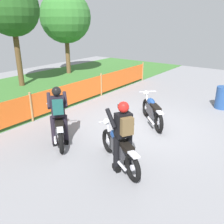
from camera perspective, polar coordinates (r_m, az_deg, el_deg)
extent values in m
cube|color=gray|center=(8.27, 6.69, -3.24)|extent=(24.00, 24.00, 0.02)
cube|color=#386B2D|center=(12.79, -20.49, 4.36)|extent=(24.00, 7.01, 0.01)
cylinder|color=#997547|center=(8.82, -18.44, 1.10)|extent=(0.08, 0.08, 1.05)
cylinder|color=#997547|center=(11.34, -2.56, 6.41)|extent=(0.08, 0.08, 1.05)
cylinder|color=#997547|center=(14.46, 7.19, 9.41)|extent=(0.08, 0.08, 1.05)
cube|color=orange|center=(9.97, -9.53, 4.24)|extent=(3.77, 0.02, 0.85)
cube|color=orange|center=(12.85, 2.89, 8.21)|extent=(3.77, 0.02, 0.85)
cylinder|color=brown|center=(13.88, -21.10, 11.70)|extent=(0.28, 0.28, 2.94)
sphere|color=#23511E|center=(13.76, -22.48, 21.57)|extent=(2.66, 2.66, 2.66)
cylinder|color=brown|center=(16.54, -10.34, 13.05)|extent=(0.28, 0.28, 2.40)
sphere|color=#33702D|center=(16.40, -10.90, 21.05)|extent=(3.16, 3.16, 3.16)
torus|color=black|center=(9.00, 8.00, 1.02)|extent=(0.54, 0.54, 0.65)
cylinder|color=silver|center=(9.00, 8.00, 1.02)|extent=(0.14, 0.14, 0.14)
torus|color=black|center=(7.75, 10.92, -2.50)|extent=(0.54, 0.54, 0.65)
cylinder|color=silver|center=(7.75, 10.92, -2.50)|extent=(0.14, 0.14, 0.14)
cube|color=#38383D|center=(8.26, 9.53, 0.45)|extent=(0.60, 0.60, 0.32)
ellipsoid|color=navy|center=(8.39, 9.13, 2.42)|extent=(0.54, 0.55, 0.22)
cube|color=black|center=(7.97, 10.16, 1.12)|extent=(0.56, 0.56, 0.10)
cube|color=silver|center=(7.62, 11.10, -0.04)|extent=(0.37, 0.37, 0.04)
cylinder|color=silver|center=(8.85, 8.20, 2.68)|extent=(0.21, 0.21, 0.58)
sphere|color=white|center=(8.93, 7.98, 4.43)|extent=(0.26, 0.26, 0.18)
cylinder|color=silver|center=(8.71, 8.39, 4.76)|extent=(0.45, 0.45, 0.03)
cylinder|color=silver|center=(8.04, 9.11, -2.00)|extent=(0.44, 0.45, 0.07)
torus|color=black|center=(7.91, -12.45, -2.10)|extent=(0.50, 0.58, 0.65)
cylinder|color=silver|center=(7.91, -12.45, -2.10)|extent=(0.14, 0.15, 0.14)
torus|color=black|center=(6.61, -11.91, -6.79)|extent=(0.50, 0.58, 0.65)
cylinder|color=silver|center=(6.61, -11.91, -6.79)|extent=(0.14, 0.15, 0.14)
cube|color=#38383D|center=(7.13, -12.30, -3.06)|extent=(0.58, 0.63, 0.33)
ellipsoid|color=maroon|center=(7.27, -12.52, -0.71)|extent=(0.53, 0.57, 0.22)
cube|color=black|center=(6.82, -12.32, -2.42)|extent=(0.54, 0.59, 0.10)
cube|color=silver|center=(6.45, -12.14, -3.97)|extent=(0.36, 0.39, 0.04)
cylinder|color=silver|center=(7.74, -12.60, -0.25)|extent=(0.19, 0.22, 0.58)
sphere|color=white|center=(7.82, -12.78, 1.78)|extent=(0.26, 0.26, 0.18)
cylinder|color=silver|center=(7.59, -12.79, 2.09)|extent=(0.49, 0.41, 0.03)
cylinder|color=silver|center=(6.96, -13.20, -6.04)|extent=(0.41, 0.48, 0.07)
torus|color=black|center=(6.53, -0.97, -6.78)|extent=(0.41, 0.60, 0.63)
cylinder|color=silver|center=(6.53, -0.97, -6.78)|extent=(0.12, 0.15, 0.14)
torus|color=black|center=(5.45, 4.86, -12.93)|extent=(0.41, 0.60, 0.63)
cylinder|color=silver|center=(5.45, 4.86, -12.93)|extent=(0.12, 0.15, 0.14)
cube|color=#38383D|center=(5.85, 1.89, -8.31)|extent=(0.50, 0.63, 0.32)
ellipsoid|color=navy|center=(5.93, 0.96, -5.50)|extent=(0.46, 0.56, 0.22)
cube|color=black|center=(5.56, 3.02, -7.75)|extent=(0.46, 0.59, 0.10)
cube|color=silver|center=(5.27, 4.97, -9.80)|extent=(0.31, 0.39, 0.04)
cylinder|color=silver|center=(6.35, -0.77, -4.72)|extent=(0.16, 0.23, 0.56)
sphere|color=white|center=(6.39, -1.34, -2.32)|extent=(0.24, 0.24, 0.18)
cylinder|color=silver|center=(6.18, -0.64, -2.05)|extent=(0.53, 0.32, 0.03)
cylinder|color=silver|center=(5.69, 1.89, -12.04)|extent=(0.33, 0.51, 0.07)
cylinder|color=black|center=(7.02, -13.49, -4.27)|extent=(0.21, 0.21, 0.86)
cube|color=black|center=(7.19, -13.25, -6.95)|extent=(0.25, 0.27, 0.12)
cylinder|color=black|center=(7.03, -10.89, -4.04)|extent=(0.21, 0.21, 0.86)
cube|color=black|center=(7.19, -10.69, -6.72)|extent=(0.25, 0.27, 0.12)
cube|color=black|center=(6.76, -12.64, 1.31)|extent=(0.43, 0.41, 0.56)
cylinder|color=black|center=(6.90, -14.60, 2.60)|extent=(0.38, 0.44, 0.38)
cylinder|color=black|center=(6.90, -10.96, 2.91)|extent=(0.38, 0.44, 0.38)
sphere|color=black|center=(6.64, -12.93, 4.77)|extent=(0.35, 0.35, 0.25)
cube|color=black|center=(6.73, -12.96, 4.99)|extent=(0.16, 0.14, 0.08)
cube|color=#194C47|center=(6.59, -12.61, 1.16)|extent=(0.32, 0.30, 0.40)
cylinder|color=black|center=(5.70, 1.06, -9.86)|extent=(0.20, 0.20, 0.86)
cube|color=black|center=(5.90, 1.04, -12.95)|extent=(0.22, 0.28, 0.12)
cylinder|color=black|center=(5.83, 3.95, -9.19)|extent=(0.20, 0.20, 0.86)
cube|color=black|center=(6.02, 3.87, -12.24)|extent=(0.22, 0.28, 0.12)
cube|color=black|center=(5.44, 2.64, -3.05)|extent=(0.43, 0.39, 0.56)
cylinder|color=black|center=(5.46, -0.25, -1.55)|extent=(0.33, 0.47, 0.38)
cylinder|color=black|center=(5.63, 3.86, -0.86)|extent=(0.33, 0.47, 0.38)
sphere|color=red|center=(5.28, 2.72, 1.17)|extent=(0.34, 0.34, 0.25)
cube|color=black|center=(5.37, 2.24, 1.50)|extent=(0.17, 0.12, 0.08)
cube|color=brown|center=(5.29, 3.47, -3.34)|extent=(0.32, 0.28, 0.40)
cylinder|color=navy|center=(10.66, 24.63, 3.09)|extent=(0.58, 0.58, 0.88)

